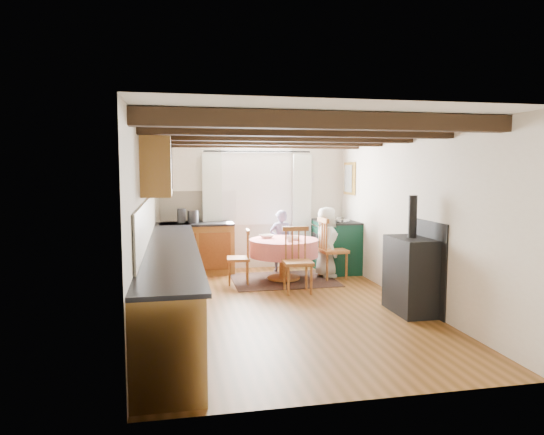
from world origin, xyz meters
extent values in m
cube|color=brown|center=(0.00, 0.00, 0.00)|extent=(3.60, 5.50, 0.00)
cube|color=white|center=(0.00, 0.00, 2.40)|extent=(3.60, 5.50, 0.00)
cube|color=silver|center=(0.00, 2.75, 1.20)|extent=(3.60, 0.00, 2.40)
cube|color=silver|center=(0.00, -2.75, 1.20)|extent=(3.60, 0.00, 2.40)
cube|color=silver|center=(-1.80, 0.00, 1.20)|extent=(0.00, 5.50, 2.40)
cube|color=silver|center=(1.80, 0.00, 1.20)|extent=(0.00, 5.50, 2.40)
cube|color=black|center=(0.00, -2.00, 2.31)|extent=(3.60, 0.16, 0.16)
cube|color=black|center=(0.00, -1.00, 2.31)|extent=(3.60, 0.16, 0.16)
cube|color=black|center=(0.00, 0.00, 2.31)|extent=(3.60, 0.16, 0.16)
cube|color=black|center=(0.00, 1.00, 2.31)|extent=(3.60, 0.16, 0.16)
cube|color=black|center=(0.00, 2.00, 2.31)|extent=(3.60, 0.16, 0.16)
cube|color=beige|center=(-1.78, 0.30, 1.20)|extent=(0.02, 4.50, 0.55)
cube|color=beige|center=(-1.00, 2.73, 1.20)|extent=(1.40, 0.02, 0.55)
cube|color=brown|center=(-1.50, 0.00, 0.44)|extent=(0.60, 5.30, 0.88)
cube|color=brown|center=(-1.05, 2.45, 0.44)|extent=(1.30, 0.60, 0.88)
cube|color=black|center=(-1.48, 0.00, 0.90)|extent=(0.64, 5.30, 0.04)
cube|color=black|center=(-1.05, 2.43, 0.90)|extent=(1.30, 0.64, 0.04)
cube|color=brown|center=(-1.63, 1.20, 1.95)|extent=(0.34, 1.80, 0.90)
cube|color=brown|center=(-1.63, -0.30, 1.90)|extent=(0.34, 0.90, 0.70)
cube|color=white|center=(0.10, 2.73, 1.60)|extent=(1.34, 0.03, 1.54)
cube|color=white|center=(0.10, 2.74, 1.60)|extent=(1.20, 0.01, 1.40)
cube|color=white|center=(-0.75, 2.65, 1.10)|extent=(0.35, 0.10, 2.10)
cube|color=white|center=(0.95, 2.65, 1.10)|extent=(0.35, 0.10, 2.10)
cylinder|color=black|center=(0.10, 2.65, 2.20)|extent=(2.00, 0.03, 0.03)
cube|color=gold|center=(1.77, 2.30, 1.70)|extent=(0.04, 0.50, 0.60)
cylinder|color=silver|center=(1.05, 2.72, 1.70)|extent=(0.30, 0.02, 0.30)
cube|color=black|center=(0.36, 1.58, 0.01)|extent=(1.72, 1.34, 0.01)
imported|color=#595574|center=(0.46, 2.30, 0.57)|extent=(0.42, 0.28, 1.13)
imported|color=silver|center=(1.15, 1.72, 0.61)|extent=(0.39, 0.60, 1.22)
imported|color=silver|center=(0.11, 1.80, 0.73)|extent=(0.31, 0.31, 0.06)
imported|color=silver|center=(0.51, 1.46, 0.73)|extent=(0.25, 0.25, 0.06)
imported|color=silver|center=(0.39, 1.27, 0.75)|extent=(0.14, 0.14, 0.10)
cylinder|color=#262628|center=(-1.32, 2.42, 1.05)|extent=(0.15, 0.15, 0.26)
cylinder|color=#262628|center=(-1.11, 2.43, 1.03)|extent=(0.20, 0.20, 0.22)
camera|label=1|loc=(-1.42, -6.32, 1.86)|focal=32.17mm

